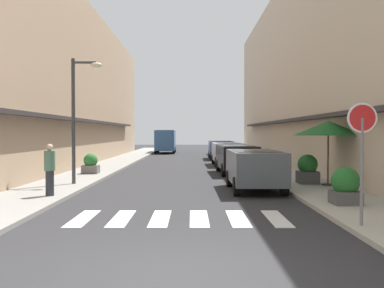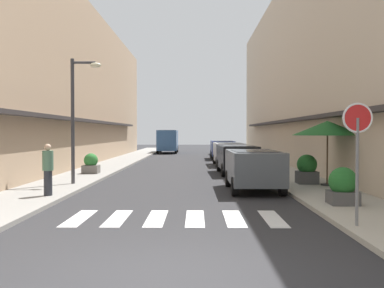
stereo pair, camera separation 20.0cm
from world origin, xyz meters
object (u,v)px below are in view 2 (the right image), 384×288
at_px(street_lamp, 78,107).
at_px(planter_corner, 343,186).
at_px(parked_car_near, 254,166).
at_px(cafe_umbrella, 327,128).
at_px(delivery_van, 168,139).
at_px(round_street_sign, 358,132).
at_px(planter_far, 91,164).
at_px(parked_car_far, 228,151).
at_px(pedestrian_walking_near, 48,168).
at_px(parked_car_distant, 222,148).
at_px(planter_midblock, 307,169).
at_px(parked_car_mid, 237,156).

bearing_deg(street_lamp, planter_corner, -30.09).
bearing_deg(parked_car_near, cafe_umbrella, 15.25).
xyz_separation_m(delivery_van, planter_corner, (7.00, -33.92, -0.78)).
bearing_deg(cafe_umbrella, round_street_sign, -101.54).
bearing_deg(planter_far, parked_car_far, 43.64).
relative_size(planter_far, pedestrian_walking_near, 0.60).
bearing_deg(parked_car_far, parked_car_distant, 90.00).
relative_size(parked_car_far, delivery_van, 0.79).
bearing_deg(planter_midblock, parked_car_distant, 97.12).
bearing_deg(parked_car_near, street_lamp, 168.82).
distance_m(parked_car_mid, parked_car_far, 5.85).
distance_m(parked_car_far, delivery_van, 18.29).
relative_size(planter_midblock, planter_far, 1.16).
bearing_deg(parked_car_near, delivery_van, 99.39).
xyz_separation_m(street_lamp, planter_corner, (8.68, -5.03, -2.50)).
xyz_separation_m(parked_car_mid, round_street_sign, (1.37, -13.34, 1.21)).
bearing_deg(planter_far, cafe_umbrella, -26.14).
xyz_separation_m(delivery_van, cafe_umbrella, (7.86, -29.42, 0.87)).
bearing_deg(parked_car_mid, pedestrian_walking_near, -127.46).
height_order(parked_car_near, cafe_umbrella, cafe_umbrella).
height_order(delivery_van, planter_far, delivery_van).
bearing_deg(parked_car_far, parked_car_mid, -90.00).
relative_size(parked_car_far, parked_car_distant, 0.96).
bearing_deg(planter_corner, parked_car_far, 96.99).
height_order(cafe_umbrella, pedestrian_walking_near, cafe_umbrella).
bearing_deg(parked_car_near, round_street_sign, -78.26).
bearing_deg(parked_car_mid, street_lamp, -140.84).
bearing_deg(planter_midblock, street_lamp, -179.40).
relative_size(parked_car_near, round_street_sign, 1.51).
bearing_deg(parked_car_mid, delivery_van, 102.02).
bearing_deg(parked_car_distant, planter_far, -117.63).
bearing_deg(planter_midblock, planter_corner, -92.91).
bearing_deg(planter_midblock, cafe_umbrella, -46.07).
relative_size(street_lamp, planter_midblock, 4.27).
height_order(parked_car_mid, planter_midblock, parked_car_mid).
relative_size(parked_car_near, planter_midblock, 3.48).
bearing_deg(delivery_van, parked_car_far, -74.15).
distance_m(parked_car_near, cafe_umbrella, 3.27).
height_order(parked_car_near, street_lamp, street_lamp).
height_order(parked_car_far, planter_corner, parked_car_far).
bearing_deg(round_street_sign, planter_midblock, 83.61).
xyz_separation_m(parked_car_distant, planter_midblock, (2.26, -18.10, -0.25)).
height_order(parked_car_distant, round_street_sign, round_street_sign).
relative_size(parked_car_distant, pedestrian_walking_near, 2.73).
relative_size(parked_car_near, planter_corner, 3.82).
distance_m(street_lamp, pedestrian_walking_near, 4.00).
bearing_deg(delivery_van, planter_corner, -78.35).
bearing_deg(parked_car_near, planter_corner, -61.65).
height_order(street_lamp, planter_corner, street_lamp).
bearing_deg(parked_car_mid, parked_car_distant, 90.00).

